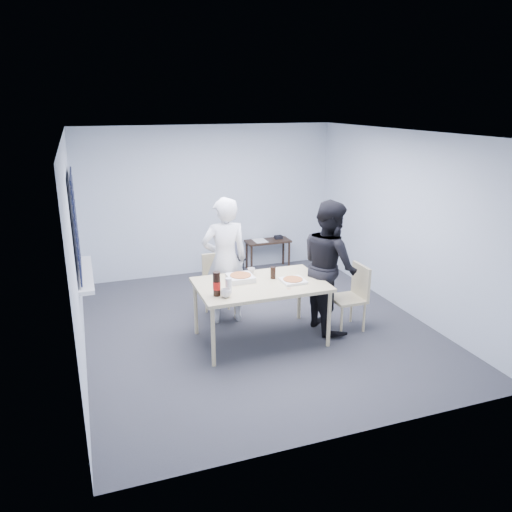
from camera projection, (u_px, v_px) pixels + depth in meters
name	position (u px, v px, depth m)	size (l,w,h in m)	color
room	(77.00, 232.00, 6.12)	(5.00, 5.00, 5.00)	#303035
dining_table	(261.00, 287.00, 6.29)	(1.61, 1.02, 0.79)	beige
chair_far	(219.00, 280.00, 7.17)	(0.42, 0.42, 0.89)	beige
chair_right	(353.00, 293.00, 6.71)	(0.42, 0.42, 0.89)	beige
person_white	(225.00, 261.00, 6.82)	(0.65, 0.42, 1.77)	silver
person_black	(329.00, 266.00, 6.62)	(0.86, 0.47, 1.77)	black
side_table	(268.00, 245.00, 9.14)	(0.81, 0.36, 0.54)	#302017
stool	(233.00, 262.00, 8.35)	(0.36, 0.36, 0.50)	black
backpack	(233.00, 245.00, 8.25)	(0.28, 0.20, 0.39)	slate
pizza_box_a	(241.00, 278.00, 6.35)	(0.32, 0.32, 0.08)	white
pizza_box_b	(293.00, 280.00, 6.31)	(0.29, 0.29, 0.04)	white
mug_a	(226.00, 293.00, 5.81)	(0.12, 0.12, 0.10)	silver
mug_b	(251.00, 271.00, 6.56)	(0.10, 0.10, 0.09)	silver
cola_glass	(273.00, 273.00, 6.42)	(0.07, 0.07, 0.15)	black
soda_bottle	(217.00, 284.00, 5.83)	(0.09, 0.09, 0.29)	black
plastic_cups	(229.00, 286.00, 5.93)	(0.08, 0.08, 0.19)	silver
rubber_band	(289.00, 289.00, 6.09)	(0.05, 0.05, 0.00)	red
papers	(260.00, 241.00, 9.08)	(0.22, 0.31, 0.01)	white
black_box	(278.00, 237.00, 9.20)	(0.14, 0.10, 0.06)	black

